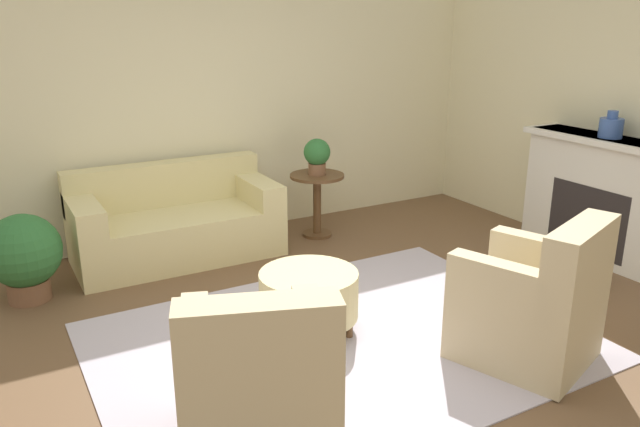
# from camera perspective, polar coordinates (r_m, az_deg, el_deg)

# --- Properties ---
(ground_plane) EXTENTS (16.00, 16.00, 0.00)m
(ground_plane) POSITION_cam_1_polar(r_m,az_deg,el_deg) (4.36, 1.87, -11.67)
(ground_plane) COLOR brown
(wall_back) EXTENTS (9.15, 0.12, 2.80)m
(wall_back) POSITION_cam_1_polar(r_m,az_deg,el_deg) (6.25, -10.83, 10.57)
(wall_back) COLOR beige
(wall_back) RESTS_ON ground_plane
(rug) EXTENTS (3.22, 2.37, 0.01)m
(rug) POSITION_cam_1_polar(r_m,az_deg,el_deg) (4.36, 1.87, -11.61)
(rug) COLOR #BCB2C1
(rug) RESTS_ON ground_plane
(couch) EXTENTS (1.82, 0.85, 0.84)m
(couch) POSITION_cam_1_polar(r_m,az_deg,el_deg) (5.86, -13.06, -0.93)
(couch) COLOR beige
(couch) RESTS_ON ground_plane
(armchair_left) EXTENTS (0.95, 0.98, 0.96)m
(armchair_left) POSITION_cam_1_polar(r_m,az_deg,el_deg) (3.19, -5.69, -15.87)
(armchair_left) COLOR #C6B289
(armchair_left) RESTS_ON rug
(armchair_right) EXTENTS (0.95, 0.98, 0.96)m
(armchair_right) POSITION_cam_1_polar(r_m,az_deg,el_deg) (4.21, 19.02, -8.03)
(armchair_right) COLOR #C6B289
(armchair_right) RESTS_ON rug
(ottoman_table) EXTENTS (0.69, 0.69, 0.44)m
(ottoman_table) POSITION_cam_1_polar(r_m,az_deg,el_deg) (4.35, -1.04, -7.43)
(ottoman_table) COLOR beige
(ottoman_table) RESTS_ON rug
(side_table) EXTENTS (0.54, 0.54, 0.64)m
(side_table) POSITION_cam_1_polar(r_m,az_deg,el_deg) (6.22, -0.27, 1.79)
(side_table) COLOR brown
(side_table) RESTS_ON ground_plane
(fireplace) EXTENTS (0.44, 1.56, 1.12)m
(fireplace) POSITION_cam_1_polar(r_m,az_deg,el_deg) (6.16, 24.41, 1.46)
(fireplace) COLOR silver
(fireplace) RESTS_ON ground_plane
(vase_mantel_near) EXTENTS (0.20, 0.20, 0.24)m
(vase_mantel_near) POSITION_cam_1_polar(r_m,az_deg,el_deg) (6.02, 25.07, 7.17)
(vase_mantel_near) COLOR #38569E
(vase_mantel_near) RESTS_ON fireplace
(potted_plant_on_side_table) EXTENTS (0.26, 0.26, 0.36)m
(potted_plant_on_side_table) POSITION_cam_1_polar(r_m,az_deg,el_deg) (6.13, -0.28, 5.40)
(potted_plant_on_side_table) COLOR brown
(potted_plant_on_side_table) RESTS_ON side_table
(potted_plant_floor) EXTENTS (0.57, 0.57, 0.70)m
(potted_plant_floor) POSITION_cam_1_polar(r_m,az_deg,el_deg) (5.32, -25.45, -3.37)
(potted_plant_floor) COLOR brown
(potted_plant_floor) RESTS_ON ground_plane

